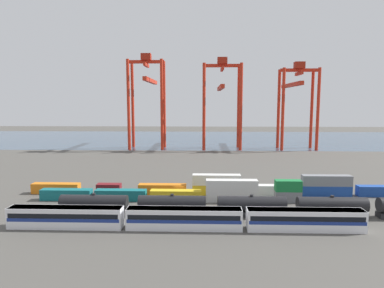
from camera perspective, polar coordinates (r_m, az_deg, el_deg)
ground_plane at (r=125.23m, az=-0.87°, el=-3.69°), size 420.00×420.00×0.00m
harbour_water at (r=219.05m, az=0.32°, el=0.89°), size 400.00×110.00×0.01m
passenger_train at (r=63.60m, az=-1.34°, el=-12.30°), size 65.33×3.14×3.90m
freight_tank_row at (r=71.20m, az=9.99°, el=-10.27°), size 78.88×3.08×4.54m
shipping_container_0 at (r=87.15m, az=-20.43°, el=-8.00°), size 12.10×2.44×2.60m
shipping_container_1 at (r=83.11m, az=-11.91°, el=-8.42°), size 12.10×2.44×2.60m
shipping_container_2 at (r=81.03m, az=-2.73°, el=-8.68°), size 12.10×2.44×2.60m
shipping_container_3 at (r=81.06m, az=6.69°, el=-8.71°), size 12.10×2.44×2.60m
shipping_container_4 at (r=80.40m, az=6.72°, el=-6.93°), size 12.10×2.44×2.60m
shipping_container_5 at (r=83.21m, az=15.87°, el=-8.52°), size 6.04×2.44×2.60m
shipping_container_6 at (r=82.56m, az=15.93°, el=-6.78°), size 6.04×2.44×2.60m
shipping_container_7 at (r=94.26m, az=-21.96°, el=-6.95°), size 12.10×2.44×2.60m
shipping_container_8 at (r=89.65m, az=-13.84°, el=-7.34°), size 6.04×2.44×2.60m
shipping_container_9 at (r=86.98m, az=-5.02°, el=-7.61°), size 12.10×2.44×2.60m
shipping_container_10 at (r=86.43m, az=4.14°, el=-7.69°), size 12.10×2.44×2.60m
shipping_container_11 at (r=85.81m, az=4.15°, el=-6.01°), size 12.10×2.44×2.60m
shipping_container_12 at (r=88.05m, az=13.18°, el=-7.59°), size 12.10×2.44×2.60m
shipping_container_13 at (r=91.72m, az=21.69°, el=-7.31°), size 12.10×2.44×2.60m
shipping_container_14 at (r=91.14m, az=21.77°, el=-5.73°), size 12.10×2.44×2.60m
shipping_container_15 at (r=97.21m, az=29.39°, el=-6.93°), size 12.10×2.44×2.60m
gantry_crane_west at (r=176.04m, az=-7.50°, el=8.80°), size 18.07×37.94×47.47m
gantry_crane_central at (r=174.31m, az=5.01°, el=8.35°), size 19.48×40.13×45.47m
gantry_crane_east at (r=180.26m, az=17.21°, el=7.82°), size 18.45×38.71×43.13m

